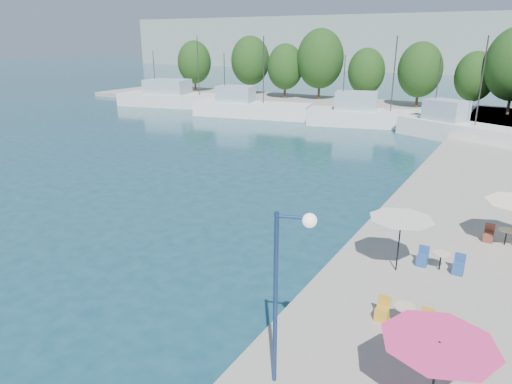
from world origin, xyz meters
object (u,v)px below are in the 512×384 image
Objects in this scene: trawler_04 at (458,130)px; trawler_03 at (372,117)px; street_lamp at (288,269)px; trawler_02 at (249,108)px; umbrella_pink at (438,351)px; trawler_01 at (183,99)px; umbrella_white at (401,224)px.

trawler_03 is at bearing -176.52° from trawler_04.
trawler_03 is 43.56m from street_lamp.
trawler_02 reaches higher than street_lamp.
umbrella_pink is (29.74, -39.71, 1.43)m from trawler_02.
trawler_01 is 60.26m from umbrella_pink.
trawler_03 is 10.20m from trawler_04.
trawler_03 is 36.09m from umbrella_white.
trawler_04 is 5.10× the size of umbrella_white.
street_lamp is at bearing -65.09° from trawler_04.
trawler_01 is 13.29m from trawler_02.
umbrella_pink is at bearing -59.59° from trawler_04.
trawler_03 is 3.15× the size of street_lamp.
trawler_01 reaches higher than umbrella_white.
trawler_04 reaches higher than umbrella_white.
trawler_02 is 42.37m from umbrella_white.
umbrella_pink is (4.67, -37.81, 1.42)m from trawler_04.
trawler_04 is at bearing -16.13° from trawler_02.
trawler_02 is 15.56m from trawler_03.
street_lamp is at bearing -69.03° from trawler_02.
trawler_03 is (28.48, -1.17, 0.00)m from trawler_01.
trawler_01 and trawler_03 have the same top height.
trawler_02 is 6.04× the size of umbrella_white.
trawler_03 and trawler_04 have the same top height.
umbrella_pink is at bearing -5.25° from street_lamp.
trawler_04 is 4.60× the size of umbrella_pink.
umbrella_pink is at bearing -57.40° from trawler_01.
umbrella_pink is at bearing -85.83° from trawler_03.
trawler_02 is 25.14m from trawler_04.
trawler_01 is 4.17× the size of street_lamp.
trawler_03 reaches higher than umbrella_pink.
trawler_04 is 38.79m from street_lamp.
trawler_01 is 1.36× the size of trawler_02.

